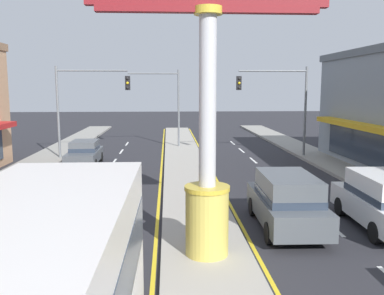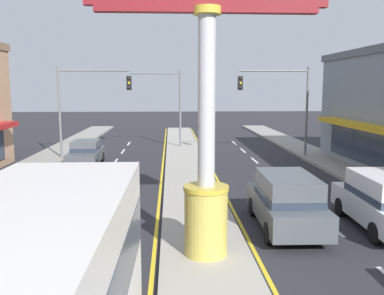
% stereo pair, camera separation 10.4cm
% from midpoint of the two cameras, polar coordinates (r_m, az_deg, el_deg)
% --- Properties ---
extents(median_strip, '(2.59, 52.00, 0.14)m').
position_cam_midpoint_polar(median_strip, '(22.85, -0.37, -3.64)').
color(median_strip, '#A39E93').
rests_on(median_strip, ground).
extents(sidewalk_left, '(2.61, 60.00, 0.18)m').
position_cam_midpoint_polar(sidewalk_left, '(22.42, -24.39, -4.57)').
color(sidewalk_left, gray).
rests_on(sidewalk_left, ground).
extents(sidewalk_right, '(2.61, 60.00, 0.18)m').
position_cam_midpoint_polar(sidewalk_right, '(23.24, 23.23, -4.07)').
color(sidewalk_right, gray).
rests_on(sidewalk_right, ground).
extents(lane_markings, '(9.33, 52.00, 0.01)m').
position_cam_midpoint_polar(lane_markings, '(21.55, -0.20, -4.56)').
color(lane_markings, silver).
rests_on(lane_markings, ground).
extents(district_sign, '(6.32, 1.26, 8.37)m').
position_cam_midpoint_polar(district_sign, '(11.09, 2.30, 6.63)').
color(district_sign, gold).
rests_on(district_sign, median_strip).
extents(traffic_light_left_side, '(4.86, 0.46, 6.20)m').
position_cam_midpoint_polar(traffic_light_left_side, '(28.21, -14.36, 6.91)').
color(traffic_light_left_side, slate).
rests_on(traffic_light_left_side, ground).
extents(traffic_light_right_side, '(4.86, 0.46, 6.20)m').
position_cam_midpoint_polar(traffic_light_right_side, '(28.59, 12.41, 6.99)').
color(traffic_light_right_side, slate).
rests_on(traffic_light_right_side, ground).
extents(traffic_light_median_far, '(4.20, 0.46, 6.20)m').
position_cam_midpoint_polar(traffic_light_median_far, '(32.87, -4.19, 7.20)').
color(traffic_light_median_far, slate).
rests_on(traffic_light_median_far, ground).
extents(suv_near_right_lane, '(2.05, 4.65, 1.90)m').
position_cam_midpoint_polar(suv_near_right_lane, '(14.46, 13.13, -7.18)').
color(suv_near_right_lane, '#4C5156').
rests_on(suv_near_right_lane, ground).
extents(suv_near_left_lane, '(2.08, 4.66, 1.90)m').
position_cam_midpoint_polar(suv_near_left_lane, '(15.54, 25.16, -6.69)').
color(suv_near_left_lane, white).
rests_on(suv_near_left_lane, ground).
extents(sedan_kerb_right, '(1.91, 4.34, 1.53)m').
position_cam_midpoint_polar(sedan_kerb_right, '(26.44, -14.35, -0.70)').
color(sedan_kerb_right, '#4C5156').
rests_on(sedan_kerb_right, ground).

